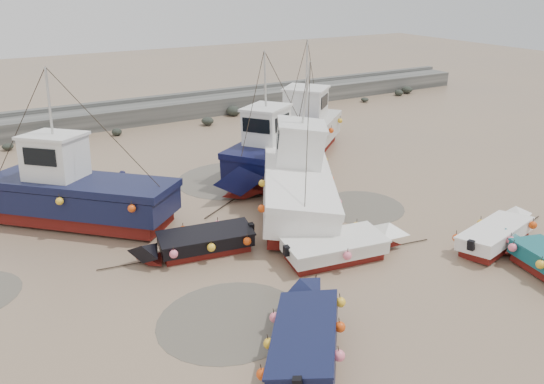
{
  "coord_description": "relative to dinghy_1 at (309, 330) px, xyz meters",
  "views": [
    {
      "loc": [
        -8.63,
        -13.63,
        9.45
      ],
      "look_at": [
        1.18,
        3.41,
        1.4
      ],
      "focal_mm": 35.0,
      "sensor_mm": 36.0,
      "label": 1
    }
  ],
  "objects": [
    {
      "name": "puddle_a",
      "position": [
        -1.33,
        2.18,
        -0.54
      ],
      "size": [
        4.43,
        4.43,
        0.01
      ],
      "primitive_type": "cylinder",
      "color": "#544E43",
      "rests_on": "ground"
    },
    {
      "name": "puddle_d",
      "position": [
        3.86,
        12.65,
        -0.54
      ],
      "size": [
        5.66,
        5.66,
        0.01
      ],
      "primitive_type": "cylinder",
      "color": "#544E43",
      "rests_on": "ground"
    },
    {
      "name": "puddle_b",
      "position": [
        7.28,
        6.75,
        -0.54
      ],
      "size": [
        3.71,
        3.71,
        0.01
      ],
      "primitive_type": "cylinder",
      "color": "#544E43",
      "rests_on": "ground"
    },
    {
      "name": "dinghy_5",
      "position": [
        3.83,
        3.54,
        0.0
      ],
      "size": [
        5.92,
        2.47,
        1.43
      ],
      "rotation": [
        0.0,
        0.0,
        -1.72
      ],
      "color": "maroon",
      "rests_on": "ground"
    },
    {
      "name": "person",
      "position": [
        -1.67,
        12.27,
        -0.55
      ],
      "size": [
        0.64,
        0.48,
        1.59
      ],
      "primitive_type": "imported",
      "rotation": [
        0.0,
        0.0,
        3.32
      ],
      "color": "#1A1B3C",
      "rests_on": "ground"
    },
    {
      "name": "dinghy_3",
      "position": [
        9.57,
        1.38,
        0.0
      ],
      "size": [
        5.74,
        2.26,
        1.43
      ],
      "rotation": [
        0.0,
        0.0,
        -1.35
      ],
      "color": "maroon",
      "rests_on": "ground"
    },
    {
      "name": "cabin_boat_1",
      "position": [
        4.74,
        8.41,
        0.75
      ],
      "size": [
        7.01,
        10.6,
        6.22
      ],
      "rotation": [
        0.0,
        0.0,
        -0.51
      ],
      "color": "maroon",
      "rests_on": "ground"
    },
    {
      "name": "cabin_boat_3",
      "position": [
        9.4,
        14.78,
        0.78
      ],
      "size": [
        8.97,
        8.04,
        6.22
      ],
      "rotation": [
        0.0,
        0.0,
        -0.86
      ],
      "color": "maroon",
      "rests_on": "ground"
    },
    {
      "name": "ground",
      "position": [
        1.84,
        3.85,
        -0.55
      ],
      "size": [
        120.0,
        120.0,
        0.0
      ],
      "primitive_type": "plane",
      "color": "#8D7155",
      "rests_on": "ground"
    },
    {
      "name": "dinghy_4",
      "position": [
        -0.66,
        6.42,
        0.01
      ],
      "size": [
        5.67,
        2.16,
        1.43
      ],
      "rotation": [
        0.0,
        0.0,
        1.41
      ],
      "color": "maroon",
      "rests_on": "ground"
    },
    {
      "name": "seawall",
      "position": [
        1.89,
        25.84,
        0.08
      ],
      "size": [
        60.0,
        4.92,
        1.5
      ],
      "color": "slate",
      "rests_on": "ground"
    },
    {
      "name": "cabin_boat_2",
      "position": [
        5.75,
        12.13,
        0.8
      ],
      "size": [
        9.09,
        6.38,
        6.22
      ],
      "rotation": [
        0.0,
        0.0,
        2.13
      ],
      "color": "maroon",
      "rests_on": "ground"
    },
    {
      "name": "cabin_boat_0",
      "position": [
        -4.12,
        11.65,
        0.77
      ],
      "size": [
        8.82,
        8.4,
        6.22
      ],
      "rotation": [
        0.0,
        0.0,
        0.82
      ],
      "color": "maroon",
      "rests_on": "ground"
    },
    {
      "name": "dinghy_1",
      "position": [
        0.0,
        0.0,
        0.0
      ],
      "size": [
        4.31,
        5.24,
        1.43
      ],
      "rotation": [
        0.0,
        0.0,
        -0.66
      ],
      "color": "maroon",
      "rests_on": "ground"
    }
  ]
}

